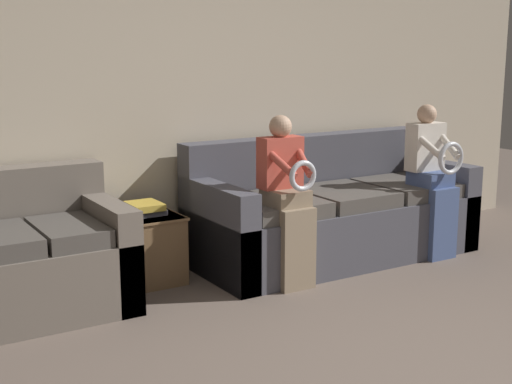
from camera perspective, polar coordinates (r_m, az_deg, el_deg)
wall_back at (r=5.44m, az=-4.55°, el=7.79°), size 6.77×0.06×2.55m
couch_main at (r=5.62m, az=6.04°, el=-1.82°), size 2.24×0.93×0.93m
child_left_seated at (r=4.85m, az=2.55°, el=-0.17°), size 0.31×0.37×1.17m
child_right_seated at (r=5.72m, az=13.98°, el=1.37°), size 0.31×0.36×1.19m
side_shelf at (r=5.08m, az=-8.92°, el=-4.35°), size 0.46×0.52×0.48m
book_stack at (r=5.03m, az=-8.93°, el=-1.33°), size 0.26×0.26×0.08m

